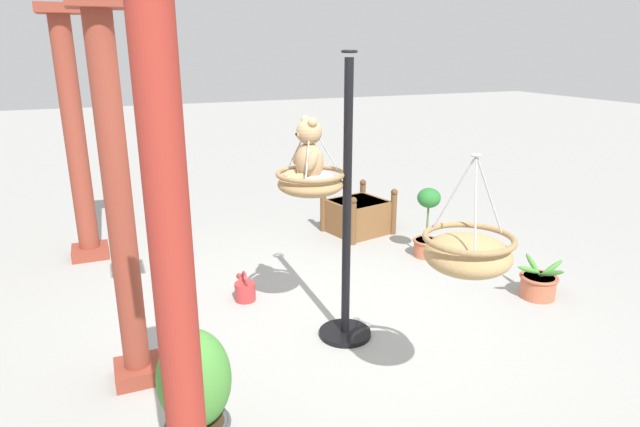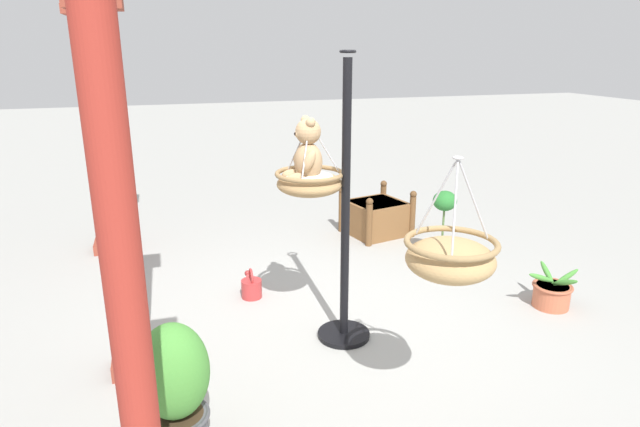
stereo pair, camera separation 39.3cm
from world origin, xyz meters
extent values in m
plane|color=#9E9E99|center=(0.00, 0.00, 0.00)|extent=(40.00, 40.00, 0.00)
cylinder|color=black|center=(-0.22, -0.09, 1.14)|extent=(0.07, 0.07, 2.28)
cylinder|color=black|center=(-0.22, -0.09, 0.02)|extent=(0.44, 0.44, 0.04)
torus|color=black|center=(-0.22, -0.09, 2.32)|extent=(0.12, 0.12, 0.02)
ellipsoid|color=#A37F51|center=(-0.07, 0.16, 1.32)|extent=(0.52, 0.52, 0.18)
torus|color=olive|center=(-0.07, 0.16, 1.40)|extent=(0.55, 0.55, 0.04)
ellipsoid|color=silver|center=(-0.07, 0.16, 1.34)|extent=(0.46, 0.46, 0.15)
cylinder|color=#B7B7BC|center=(0.03, 0.22, 1.60)|extent=(0.22, 0.14, 0.41)
cylinder|color=#B7B7BC|center=(-0.18, 0.22, 1.60)|extent=(0.22, 0.14, 0.41)
cylinder|color=#B7B7BC|center=(-0.07, 0.04, 1.60)|extent=(0.01, 0.25, 0.41)
torus|color=#B7B7BC|center=(-0.07, 0.16, 1.81)|extent=(0.06, 0.06, 0.01)
ellipsoid|color=tan|center=(-0.07, 0.17, 1.50)|extent=(0.26, 0.22, 0.30)
sphere|color=tan|center=(-0.07, 0.17, 1.73)|extent=(0.25, 0.25, 0.20)
ellipsoid|color=tan|center=(-0.07, 0.24, 1.72)|extent=(0.11, 0.10, 0.06)
sphere|color=black|center=(-0.07, 0.27, 1.72)|extent=(0.03, 0.03, 0.03)
sphere|color=tan|center=(-0.14, 0.17, 1.81)|extent=(0.07, 0.07, 0.07)
sphere|color=tan|center=(0.00, 0.17, 1.81)|extent=(0.07, 0.07, 0.07)
ellipsoid|color=tan|center=(-0.21, 0.21, 1.53)|extent=(0.08, 0.15, 0.19)
ellipsoid|color=tan|center=(0.06, 0.21, 1.53)|extent=(0.08, 0.15, 0.19)
ellipsoid|color=tan|center=(-0.14, 0.28, 1.39)|extent=(0.09, 0.18, 0.09)
ellipsoid|color=tan|center=(0.00, 0.28, 1.39)|extent=(0.09, 0.18, 0.09)
ellipsoid|color=tan|center=(-1.51, -0.26, 1.18)|extent=(0.52, 0.52, 0.23)
torus|color=#97794E|center=(-1.51, -0.26, 1.29)|extent=(0.54, 0.54, 0.04)
ellipsoid|color=silver|center=(-1.51, -0.26, 1.20)|extent=(0.45, 0.45, 0.19)
cylinder|color=#B7B7BC|center=(-1.41, -0.20, 1.53)|extent=(0.22, 0.13, 0.50)
cylinder|color=#B7B7BC|center=(-1.62, -0.20, 1.53)|extent=(0.22, 0.13, 0.50)
cylinder|color=#B7B7BC|center=(-1.51, -0.38, 1.53)|extent=(0.01, 0.25, 0.50)
torus|color=#B7B7BC|center=(-1.51, -0.26, 1.78)|extent=(0.06, 0.06, 0.01)
cylinder|color=brown|center=(2.56, 1.91, 1.34)|extent=(0.22, 0.22, 2.68)
cube|color=brown|center=(2.56, 1.91, 0.06)|extent=(0.40, 0.40, 0.12)
cube|color=brown|center=(2.56, 1.91, 2.73)|extent=(0.42, 0.42, 0.10)
cylinder|color=brown|center=(-0.20, 1.60, 1.29)|extent=(0.18, 0.18, 2.58)
cube|color=brown|center=(-0.20, 1.60, 0.06)|extent=(0.33, 0.33, 0.12)
cylinder|color=#9E2D23|center=(-1.96, 1.47, 1.35)|extent=(0.16, 0.16, 2.70)
cube|color=brown|center=(2.13, -1.37, 0.22)|extent=(0.76, 0.80, 0.43)
cube|color=#382819|center=(2.13, -1.37, 0.40)|extent=(0.67, 0.70, 0.06)
cylinder|color=brown|center=(1.75, -1.11, 0.27)|extent=(0.08, 0.08, 0.53)
cylinder|color=brown|center=(2.36, -0.97, 0.27)|extent=(0.08, 0.08, 0.53)
cylinder|color=brown|center=(1.90, -1.77, 0.27)|extent=(0.08, 0.08, 0.53)
cylinder|color=brown|center=(2.51, -1.63, 0.27)|extent=(0.08, 0.08, 0.53)
sphere|color=brown|center=(1.75, -1.11, 0.57)|extent=(0.09, 0.09, 0.09)
sphere|color=brown|center=(2.36, -0.97, 0.57)|extent=(0.09, 0.09, 0.09)
sphere|color=brown|center=(1.90, -1.77, 0.57)|extent=(0.09, 0.09, 0.09)
sphere|color=brown|center=(2.51, -1.63, 0.57)|extent=(0.09, 0.09, 0.09)
cylinder|color=#BC6042|center=(1.07, -1.73, 0.10)|extent=(0.28, 0.28, 0.20)
torus|color=#A9573B|center=(1.07, -1.73, 0.19)|extent=(0.32, 0.32, 0.03)
cylinder|color=#382819|center=(1.07, -1.73, 0.18)|extent=(0.25, 0.25, 0.03)
cylinder|color=#4C6B38|center=(1.07, -1.73, 0.40)|extent=(0.02, 0.02, 0.40)
ellipsoid|color=#28702D|center=(1.07, -1.73, 0.71)|extent=(0.27, 0.27, 0.23)
cylinder|color=#BC6042|center=(-0.28, -2.14, 0.11)|extent=(0.33, 0.33, 0.22)
torus|color=#A9573B|center=(-0.28, -2.14, 0.21)|extent=(0.37, 0.37, 0.03)
cylinder|color=#382819|center=(-0.28, -2.14, 0.21)|extent=(0.29, 0.29, 0.03)
ellipsoid|color=#478E38|center=(-0.16, -2.16, 0.30)|extent=(0.28, 0.10, 0.18)
ellipsoid|color=#478E38|center=(-0.27, -2.01, 0.31)|extent=(0.08, 0.28, 0.15)
ellipsoid|color=#478E38|center=(-0.40, -2.16, 0.30)|extent=(0.28, 0.09, 0.17)
ellipsoid|color=#478E38|center=(-0.30, -2.25, 0.29)|extent=(0.10, 0.26, 0.20)
torus|color=#444449|center=(-1.16, 1.32, 0.22)|extent=(0.39, 0.39, 0.03)
cylinder|color=#382819|center=(-1.16, 1.32, 0.22)|extent=(0.31, 0.31, 0.03)
ellipsoid|color=#478E38|center=(-1.16, 1.32, 0.53)|extent=(0.43, 0.43, 0.60)
cylinder|color=#B23333|center=(0.75, 0.53, 0.09)|extent=(0.20, 0.20, 0.18)
cylinder|color=#B23333|center=(0.90, 0.53, 0.11)|extent=(0.17, 0.04, 0.14)
sphere|color=maroon|center=(0.97, 0.53, 0.16)|extent=(0.06, 0.06, 0.06)
torus|color=#B23333|center=(0.75, 0.53, 0.22)|extent=(0.16, 0.02, 0.16)
camera|label=1|loc=(-3.91, 1.68, 2.36)|focal=30.23mm
camera|label=2|loc=(-4.04, 1.31, 2.36)|focal=30.23mm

